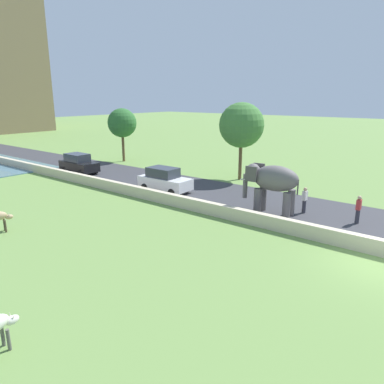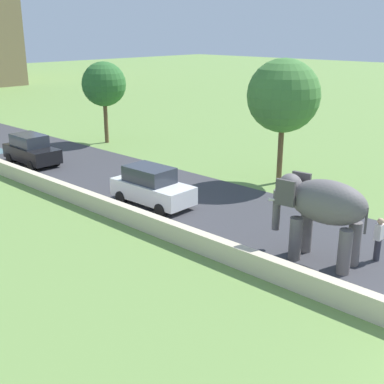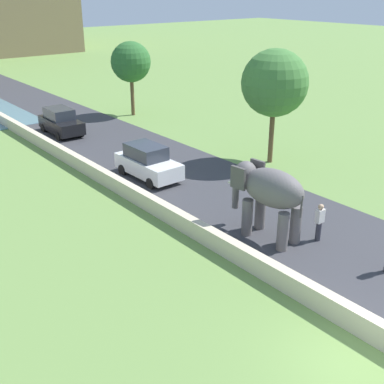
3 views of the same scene
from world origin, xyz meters
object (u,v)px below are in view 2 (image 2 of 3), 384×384
at_px(elephant, 321,206).
at_px(car_white, 152,187).
at_px(person_beside_elephant, 379,239).
at_px(car_black, 31,150).

bearing_deg(elephant, car_white, 89.86).
xyz_separation_m(elephant, person_beside_elephant, (1.38, -1.53, -1.16)).
relative_size(elephant, car_black, 0.87).
bearing_deg(person_beside_elephant, elephant, 132.06).
xyz_separation_m(car_white, car_black, (0.00, 10.59, 0.00)).
distance_m(person_beside_elephant, car_white, 10.14).
distance_m(elephant, person_beside_elephant, 2.37).
bearing_deg(car_white, elephant, -90.14).
bearing_deg(elephant, car_black, 89.93).
bearing_deg(car_black, person_beside_elephant, -86.23).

